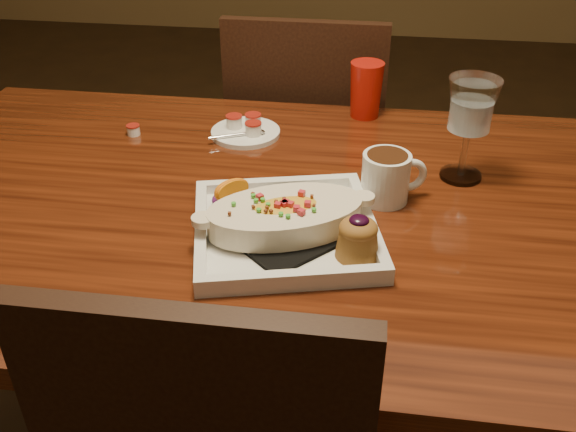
# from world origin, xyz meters

# --- Properties ---
(table) EXTENTS (1.50, 0.90, 0.75)m
(table) POSITION_xyz_m (0.00, 0.00, 0.65)
(table) COLOR maroon
(table) RESTS_ON floor
(chair_far) EXTENTS (0.42, 0.42, 0.93)m
(chair_far) POSITION_xyz_m (-0.00, 0.63, 0.51)
(chair_far) COLOR black
(chair_far) RESTS_ON floor
(plate) EXTENTS (0.36, 0.36, 0.08)m
(plate) POSITION_xyz_m (0.05, -0.11, 0.78)
(plate) COLOR white
(plate) RESTS_ON table
(coffee_mug) EXTENTS (0.12, 0.09, 0.09)m
(coffee_mug) POSITION_xyz_m (0.21, 0.03, 0.80)
(coffee_mug) COLOR white
(coffee_mug) RESTS_ON table
(goblet) EXTENTS (0.09, 0.09, 0.20)m
(goblet) POSITION_xyz_m (0.35, 0.14, 0.89)
(goblet) COLOR silver
(goblet) RESTS_ON table
(saucer) EXTENTS (0.15, 0.15, 0.10)m
(saucer) POSITION_xyz_m (-0.10, 0.26, 0.76)
(saucer) COLOR white
(saucer) RESTS_ON table
(creamer_loose) EXTENTS (0.03, 0.03, 0.02)m
(creamer_loose) POSITION_xyz_m (-0.34, 0.23, 0.76)
(creamer_loose) COLOR white
(creamer_loose) RESTS_ON table
(red_tumbler) EXTENTS (0.07, 0.07, 0.12)m
(red_tumbler) POSITION_xyz_m (0.15, 0.40, 0.81)
(red_tumbler) COLOR red
(red_tumbler) RESTS_ON table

